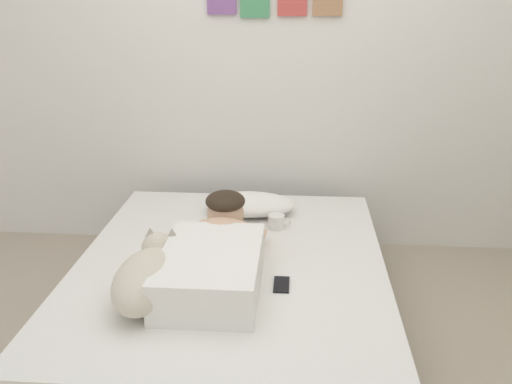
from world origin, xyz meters
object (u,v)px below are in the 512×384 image
Objects in this scene: pillow at (249,204)px; bed at (231,297)px; dog at (148,276)px; cell_phone at (281,285)px; person_lying at (216,253)px; coffee_cup at (277,222)px.

bed is at bearing -93.32° from pillow.
dog reaches higher than cell_phone.
person_lying is 0.33m from cell_phone.
pillow is at bearing 83.47° from person_lying.
dog is (-0.25, -0.23, -0.00)m from person_lying.
bed is 0.39m from cell_phone.
dog is (-0.34, -0.99, 0.05)m from pillow.
bed is at bearing 50.63° from dog.
pillow is 0.57× the size of person_lying.
dog reaches higher than bed.
cell_phone is (0.05, -0.63, -0.03)m from coffee_cup.
pillow is 0.87m from cell_phone.
cell_phone is (0.55, 0.15, -0.10)m from dog.
person_lying is at bearing -114.85° from coffee_cup.
bed is 0.34m from person_lying.
person_lying is at bearing -110.41° from bed.
bed is 3.70× the size of pillow.
person_lying is at bearing 164.56° from cell_phone.
dog is at bearing -129.37° from bed.
person_lying is 0.61m from coffee_cup.
pillow is at bearing 86.68° from bed.
cell_phone is (0.22, -0.84, -0.05)m from pillow.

